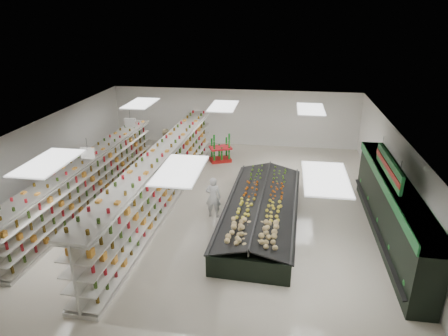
% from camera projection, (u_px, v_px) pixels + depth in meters
% --- Properties ---
extents(floor, '(16.00, 16.00, 0.00)m').
position_uv_depth(floor, '(208.00, 206.00, 16.06)').
color(floor, beige).
rests_on(floor, ground).
extents(ceiling, '(14.00, 16.00, 0.02)m').
position_uv_depth(ceiling, '(207.00, 129.00, 14.87)').
color(ceiling, white).
rests_on(ceiling, wall_back).
extents(wall_back, '(14.00, 0.02, 3.20)m').
position_uv_depth(wall_back, '(234.00, 117.00, 22.81)').
color(wall_back, white).
rests_on(wall_back, floor).
extents(wall_front, '(14.00, 0.02, 3.20)m').
position_uv_depth(wall_front, '(134.00, 314.00, 8.12)').
color(wall_front, white).
rests_on(wall_front, floor).
extents(wall_left, '(0.02, 16.00, 3.20)m').
position_uv_depth(wall_left, '(41.00, 159.00, 16.44)').
color(wall_left, white).
rests_on(wall_left, floor).
extents(wall_right, '(0.02, 16.00, 3.20)m').
position_uv_depth(wall_right, '(397.00, 180.00, 14.49)').
color(wall_right, white).
rests_on(wall_right, floor).
extents(produce_wall_case, '(0.93, 8.00, 2.20)m').
position_uv_depth(produce_wall_case, '(391.00, 206.00, 13.31)').
color(produce_wall_case, black).
rests_on(produce_wall_case, floor).
extents(aisle_sign_near, '(0.52, 0.06, 0.75)m').
position_uv_depth(aisle_sign_near, '(88.00, 153.00, 13.73)').
color(aisle_sign_near, white).
rests_on(aisle_sign_near, ceiling).
extents(aisle_sign_far, '(0.52, 0.06, 0.75)m').
position_uv_depth(aisle_sign_far, '(130.00, 123.00, 17.40)').
color(aisle_sign_far, white).
rests_on(aisle_sign_far, ceiling).
extents(hortifruti_banner, '(0.12, 3.20, 0.95)m').
position_uv_depth(hortifruti_banner, '(389.00, 167.00, 12.83)').
color(hortifruti_banner, '#1F7435').
rests_on(hortifruti_banner, ceiling).
extents(gondola_left, '(1.31, 11.24, 1.94)m').
position_uv_depth(gondola_left, '(91.00, 180.00, 16.22)').
color(gondola_left, beige).
rests_on(gondola_left, floor).
extents(gondola_center, '(1.42, 13.17, 2.28)m').
position_uv_depth(gondola_center, '(162.00, 181.00, 15.79)').
color(gondola_center, beige).
rests_on(gondola_center, floor).
extents(produce_island, '(2.93, 7.32, 1.08)m').
position_uv_depth(produce_island, '(261.00, 210.00, 14.68)').
color(produce_island, black).
rests_on(produce_island, floor).
extents(soda_endcap, '(1.29, 1.12, 1.39)m').
position_uv_depth(soda_endcap, '(220.00, 149.00, 20.50)').
color(soda_endcap, red).
rests_on(soda_endcap, floor).
extents(shopper_main, '(0.60, 0.40, 1.60)m').
position_uv_depth(shopper_main, '(213.00, 197.00, 14.96)').
color(shopper_main, silver).
rests_on(shopper_main, floor).
extents(shopper_background, '(0.91, 1.07, 1.88)m').
position_uv_depth(shopper_background, '(168.00, 147.00, 19.94)').
color(shopper_background, tan).
rests_on(shopper_background, floor).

